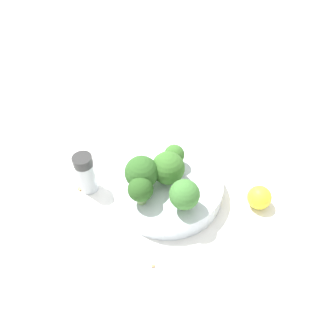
% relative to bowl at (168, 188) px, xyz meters
% --- Properties ---
extents(ground_plane, '(3.00, 3.00, 0.00)m').
position_rel_bowl_xyz_m(ground_plane, '(0.00, 0.00, -0.02)').
color(ground_plane, white).
extents(bowl, '(0.19, 0.19, 0.04)m').
position_rel_bowl_xyz_m(bowl, '(0.00, 0.00, 0.00)').
color(bowl, silver).
rests_on(bowl, ground_plane).
extents(broccoli_floret_0, '(0.06, 0.06, 0.06)m').
position_rel_bowl_xyz_m(broccoli_floret_0, '(-0.00, 0.00, 0.05)').
color(broccoli_floret_0, '#8EB770').
rests_on(broccoli_floret_0, bowl).
extents(broccoli_floret_1, '(0.04, 0.04, 0.05)m').
position_rel_bowl_xyz_m(broccoli_floret_1, '(-0.03, 0.02, 0.04)').
color(broccoli_floret_1, '#8EB770').
rests_on(broccoli_floret_1, bowl).
extents(broccoli_floret_2, '(0.06, 0.06, 0.07)m').
position_rel_bowl_xyz_m(broccoli_floret_2, '(-0.00, -0.05, 0.05)').
color(broccoli_floret_2, '#84AD66').
rests_on(broccoli_floret_2, bowl).
extents(broccoli_floret_3, '(0.05, 0.05, 0.06)m').
position_rel_bowl_xyz_m(broccoli_floret_3, '(0.06, 0.01, 0.05)').
color(broccoli_floret_3, '#7A9E5B').
rests_on(broccoli_floret_3, bowl).
extents(broccoli_floret_4, '(0.04, 0.04, 0.05)m').
position_rel_bowl_xyz_m(broccoli_floret_4, '(0.03, -0.06, 0.05)').
color(broccoli_floret_4, '#84AD66').
rests_on(broccoli_floret_4, bowl).
extents(pepper_shaker, '(0.03, 0.03, 0.08)m').
position_rel_bowl_xyz_m(pepper_shaker, '(-0.06, -0.13, 0.02)').
color(pepper_shaker, '#B2B7BC').
rests_on(pepper_shaker, ground_plane).
extents(lemon_wedge, '(0.04, 0.04, 0.04)m').
position_rel_bowl_xyz_m(lemon_wedge, '(0.07, 0.14, 0.00)').
color(lemon_wedge, yellow).
rests_on(lemon_wedge, ground_plane).
extents(almond_crumb_0, '(0.01, 0.01, 0.01)m').
position_rel_bowl_xyz_m(almond_crumb_0, '(-0.06, -0.15, -0.01)').
color(almond_crumb_0, tan).
rests_on(almond_crumb_0, ground_plane).
extents(almond_crumb_1, '(0.01, 0.01, 0.01)m').
position_rel_bowl_xyz_m(almond_crumb_1, '(0.13, -0.07, -0.02)').
color(almond_crumb_1, '#AD7F4C').
rests_on(almond_crumb_1, ground_plane).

